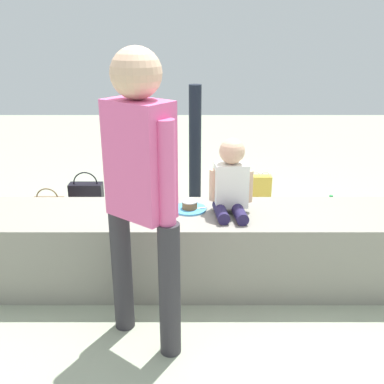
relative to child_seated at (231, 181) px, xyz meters
The scene contains 12 objects.
ground_plane 0.75m from the child_seated, behind, with size 12.00×12.00×0.00m, color #98A188.
concrete_ledge 0.52m from the child_seated, behind, with size 2.87×0.57×0.50m, color gray.
child_seated is the anchor object (origin of this frame).
adult_standing 0.82m from the child_seated, 129.15° to the right, with size 0.39×0.35×1.56m.
cake_plate 0.33m from the child_seated, behind, with size 0.22×0.22×0.07m.
gift_bag 1.44m from the child_seated, 72.99° to the left, with size 0.21×0.09×0.37m.
railing_post 1.26m from the child_seated, 100.33° to the left, with size 0.36×0.36×1.17m.
water_bottle_near_gift 1.67m from the child_seated, 48.23° to the left, with size 0.07×0.07×0.18m.
water_bottle_far_side 0.99m from the child_seated, 119.25° to the left, with size 0.07×0.07×0.20m.
party_cup_red 1.29m from the child_seated, 80.17° to the left, with size 0.09×0.09×0.09m, color red.
handbag_black_leather 1.85m from the child_seated, 134.71° to the left, with size 0.31×0.12×0.37m.
handbag_brown_canvas 1.88m from the child_seated, 147.62° to the left, with size 0.26×0.12×0.32m.
Camera 1 is at (-0.01, -2.67, 1.65)m, focal length 42.09 mm.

